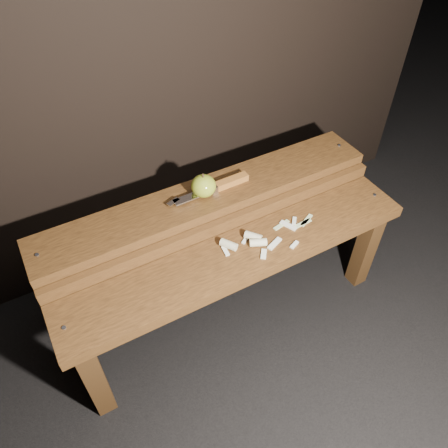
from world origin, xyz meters
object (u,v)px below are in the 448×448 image
bench_rear_tier (209,212)px  apple (204,186)px  bench_front_tier (242,268)px  knife (222,185)px

bench_rear_tier → apple: (-0.02, 0.00, 0.12)m
bench_front_tier → apple: (-0.02, 0.23, 0.18)m
bench_rear_tier → knife: knife is taller
bench_front_tier → bench_rear_tier: (0.00, 0.23, 0.06)m
knife → bench_rear_tier: bearing=-174.1°
bench_front_tier → bench_rear_tier: 0.23m
bench_rear_tier → apple: size_ratio=13.85×
bench_rear_tier → knife: size_ratio=3.99×
apple → knife: (0.07, 0.00, -0.03)m
bench_front_tier → bench_rear_tier: bearing=90.0°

